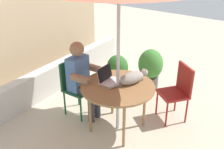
# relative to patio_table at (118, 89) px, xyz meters

# --- Properties ---
(ground_plane) EXTENTS (14.00, 14.00, 0.00)m
(ground_plane) POSITION_rel_patio_table_xyz_m (0.00, 0.00, -0.68)
(ground_plane) COLOR beige
(fence_back) EXTENTS (4.90, 0.08, 1.86)m
(fence_back) POSITION_rel_patio_table_xyz_m (0.00, 2.33, 0.25)
(fence_back) COLOR tan
(fence_back) RESTS_ON ground
(planter_wall_low) EXTENTS (4.41, 0.20, 0.52)m
(planter_wall_low) POSITION_rel_patio_table_xyz_m (0.00, 1.63, -0.42)
(planter_wall_low) COLOR beige
(planter_wall_low) RESTS_ON ground
(patio_table) EXTENTS (1.06, 1.06, 0.74)m
(patio_table) POSITION_rel_patio_table_xyz_m (0.00, 0.00, 0.00)
(patio_table) COLOR olive
(patio_table) RESTS_ON ground
(chair_occupied) EXTENTS (0.40, 0.40, 0.91)m
(chair_occupied) POSITION_rel_patio_table_xyz_m (0.00, 0.82, -0.15)
(chair_occupied) COLOR #194C2D
(chair_occupied) RESTS_ON ground
(chair_empty) EXTENTS (0.56, 0.56, 0.91)m
(chair_empty) POSITION_rel_patio_table_xyz_m (0.76, -0.61, -0.15)
(chair_empty) COLOR maroon
(chair_empty) RESTS_ON ground
(person_seated) EXTENTS (0.48, 0.48, 1.25)m
(person_seated) POSITION_rel_patio_table_xyz_m (0.00, 0.66, 0.02)
(person_seated) COLOR #4C72A5
(person_seated) RESTS_ON ground
(laptop) EXTENTS (0.31, 0.26, 0.21)m
(laptop) POSITION_rel_patio_table_xyz_m (0.03, 0.20, 0.12)
(laptop) COLOR silver
(laptop) RESTS_ON patio_table
(cat) EXTENTS (0.61, 0.34, 0.17)m
(cat) POSITION_rel_patio_table_xyz_m (0.20, -0.13, 0.14)
(cat) COLOR gray
(cat) RESTS_ON patio_table
(potted_plant_near_fence) EXTENTS (0.47, 0.47, 0.77)m
(potted_plant_near_fence) POSITION_rel_patio_table_xyz_m (1.44, 0.20, -0.27)
(potted_plant_near_fence) COLOR #595654
(potted_plant_near_fence) RESTS_ON ground
(potted_plant_by_chair) EXTENTS (0.40, 0.40, 0.70)m
(potted_plant_by_chair) POSITION_rel_patio_table_xyz_m (0.99, 0.65, -0.28)
(potted_plant_by_chair) COLOR #595654
(potted_plant_by_chair) RESTS_ON ground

